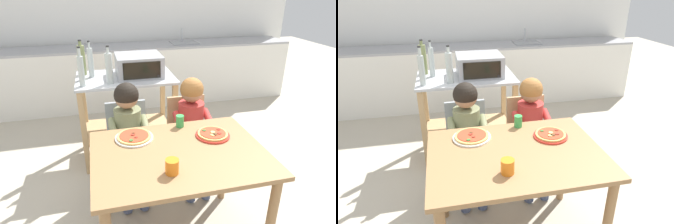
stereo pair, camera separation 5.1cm
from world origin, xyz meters
The scene contains 18 objects.
ground_plane centered at (0.00, 1.25, 0.00)m, with size 12.52×12.52×0.00m, color #B7AD99.
back_wall_tiled centered at (0.00, 3.19, 1.35)m, with size 5.56×0.14×2.70m.
kitchen_counter centered at (0.00, 2.78, 0.45)m, with size 5.00×0.60×1.10m.
kitchen_island_cart centered at (-0.19, 1.28, 0.59)m, with size 0.96×0.62×0.89m.
toaster_oven centered at (-0.05, 1.29, 0.99)m, with size 0.44×0.40×0.21m.
bottle_brown_beer centered at (-0.60, 1.45, 1.04)m, with size 0.07×0.07×0.35m.
bottle_clear_vinegar centered at (-0.51, 1.35, 1.04)m, with size 0.05×0.05×0.36m.
bottle_tall_green_wine centered at (-0.35, 1.10, 1.04)m, with size 0.06×0.06×0.35m.
bottle_dark_olive_oil centered at (-0.60, 1.08, 1.04)m, with size 0.05×0.05×0.36m.
dining_table centered at (0.00, 0.00, 0.64)m, with size 1.12×0.83×0.76m.
dining_chair_left centered at (-0.26, 0.69, 0.48)m, with size 0.36×0.36×0.81m.
dining_chair_right centered at (0.29, 0.69, 0.48)m, with size 0.36×0.36×0.81m.
child_in_olive_shirt centered at (-0.26, 0.57, 0.67)m, with size 0.32×0.42×1.02m.
child_in_red_shirt centered at (0.29, 0.57, 0.67)m, with size 0.32×0.42×1.02m.
pizza_plate_white centered at (-0.26, 0.24, 0.77)m, with size 0.26×0.26×0.03m.
pizza_plate_red_rimmed centered at (0.29, 0.15, 0.77)m, with size 0.24×0.24×0.03m.
drinking_cup_orange centered at (-0.10, -0.21, 0.80)m, with size 0.08×0.08×0.09m, color orange.
drinking_cup_green centered at (0.10, 0.34, 0.80)m, with size 0.06×0.06×0.09m, color green.
Camera 1 is at (-0.46, -1.55, 1.76)m, focal length 31.39 mm.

